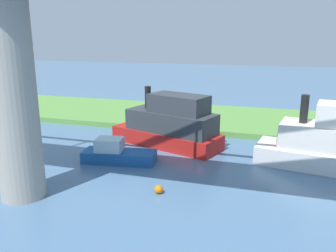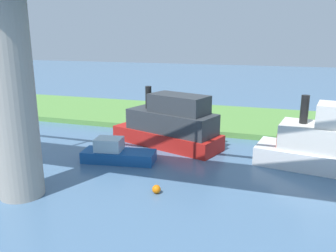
{
  "view_description": "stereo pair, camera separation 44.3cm",
  "coord_description": "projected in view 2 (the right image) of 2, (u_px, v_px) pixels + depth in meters",
  "views": [
    {
      "loc": [
        -7.78,
        29.72,
        8.74
      ],
      "look_at": [
        -0.21,
        5.0,
        2.0
      ],
      "focal_mm": 37.01,
      "sensor_mm": 36.0,
      "label": 1
    },
    {
      "loc": [
        -8.21,
        29.58,
        8.74
      ],
      "look_at": [
        -0.21,
        5.0,
        2.0
      ],
      "focal_mm": 37.01,
      "sensor_mm": 36.0,
      "label": 2
    }
  ],
  "objects": [
    {
      "name": "grassy_bank",
      "position": [
        198.0,
        117.0,
        37.34
      ],
      "size": [
        80.0,
        12.0,
        0.5
      ],
      "primitive_type": "cube",
      "color": "#5B9342",
      "rests_on": "ground"
    },
    {
      "name": "mooring_post",
      "position": [
        136.0,
        118.0,
        33.78
      ],
      "size": [
        0.2,
        0.2,
        0.87
      ],
      "primitive_type": "cylinder",
      "color": "brown",
      "rests_on": "grassy_bank"
    },
    {
      "name": "marker_buoy",
      "position": [
        156.0,
        189.0,
        19.78
      ],
      "size": [
        0.5,
        0.5,
        0.5
      ],
      "primitive_type": "sphere",
      "color": "orange",
      "rests_on": "ground"
    },
    {
      "name": "ground_plane",
      "position": [
        183.0,
        134.0,
        31.88
      ],
      "size": [
        160.0,
        160.0,
        0.0
      ],
      "primitive_type": "plane",
      "color": "#4C7093"
    },
    {
      "name": "houseboat_blue",
      "position": [
        116.0,
        153.0,
        24.73
      ],
      "size": [
        5.38,
        2.58,
        1.72
      ],
      "color": "#195199",
      "rests_on": "ground"
    },
    {
      "name": "bridge_pylon",
      "position": [
        13.0,
        102.0,
        18.32
      ],
      "size": [
        2.41,
        2.41,
        10.73
      ],
      "primitive_type": "cylinder",
      "color": "#9E998E",
      "rests_on": "ground"
    },
    {
      "name": "pontoon_yellow",
      "position": [
        169.0,
        125.0,
        28.09
      ],
      "size": [
        9.73,
        5.83,
        4.72
      ],
      "color": "red",
      "rests_on": "ground"
    },
    {
      "name": "person_on_bank",
      "position": [
        203.0,
        120.0,
        32.18
      ],
      "size": [
        0.51,
        0.51,
        1.39
      ],
      "color": "#2D334C",
      "rests_on": "grassy_bank"
    }
  ]
}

